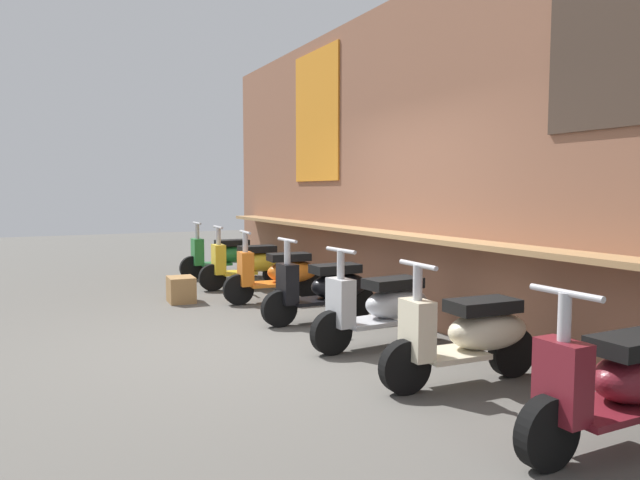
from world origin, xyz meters
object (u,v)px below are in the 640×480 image
scooter_silver (383,306)px  scooter_orange (281,273)px  scooter_green (225,255)px  scooter_black (326,288)px  scooter_cream (470,334)px  scooter_maroon (621,383)px  scooter_yellow (250,263)px  merchandise_crate (181,290)px

scooter_silver → scooter_orange: bearing=-93.9°
scooter_green → scooter_orange: size_ratio=1.00×
scooter_orange → scooter_black: bearing=94.5°
scooter_orange → scooter_cream: bearing=94.5°
scooter_green → scooter_silver: bearing=91.0°
scooter_orange → scooter_silver: (2.52, 0.00, 0.00)m
scooter_silver → scooter_maroon: size_ratio=1.00×
scooter_yellow → scooter_green: bearing=-87.4°
scooter_cream → merchandise_crate: size_ratio=3.36×
scooter_green → scooter_maroon: size_ratio=1.00×
scooter_yellow → scooter_silver: (3.74, -0.00, 0.00)m
scooter_maroon → merchandise_crate: scooter_maroon is taller
scooter_green → merchandise_crate: 2.24m
scooter_maroon → scooter_silver: bearing=-90.3°
scooter_yellow → merchandise_crate: (0.65, -1.21, -0.22)m
scooter_black → merchandise_crate: 2.26m
scooter_green → scooter_maroon: same height
scooter_orange → scooter_maroon: 5.04m
scooter_silver → scooter_cream: size_ratio=1.00×
scooter_yellow → scooter_black: bearing=92.6°
scooter_maroon → scooter_orange: bearing=-90.3°
scooter_orange → scooter_black: (1.34, 0.00, 0.00)m
scooter_black → scooter_orange: bearing=-90.3°
scooter_green → scooter_cream: bearing=91.0°
scooter_orange → scooter_maroon: bearing=94.5°
scooter_orange → merchandise_crate: 1.35m
scooter_black → scooter_yellow: bearing=-90.3°
scooter_silver → scooter_cream: (1.23, 0.00, 0.00)m
scooter_orange → scooter_maroon: same height
scooter_black → scooter_silver: size_ratio=1.00×
scooter_black → scooter_silver: 1.19m
merchandise_crate → scooter_black: bearing=32.4°
scooter_yellow → scooter_black: same height
scooter_green → scooter_maroon: 7.47m
scooter_silver → scooter_cream: same height
scooter_yellow → scooter_cream: (4.97, -0.00, 0.00)m
scooter_yellow → scooter_orange: 1.21m
merchandise_crate → scooter_orange: bearing=65.1°
scooter_cream → scooter_maroon: 1.28m
scooter_yellow → scooter_maroon: bearing=92.6°
scooter_yellow → scooter_cream: bearing=92.6°
scooter_silver → scooter_black: bearing=-93.9°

